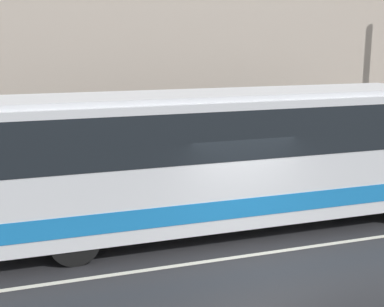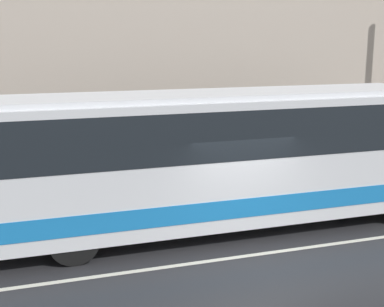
# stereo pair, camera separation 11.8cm
# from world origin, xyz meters

# --- Properties ---
(ground_plane) EXTENTS (60.00, 60.00, 0.00)m
(ground_plane) POSITION_xyz_m (0.00, 0.00, 0.00)
(ground_plane) COLOR #262628
(sidewalk) EXTENTS (60.00, 2.87, 0.12)m
(sidewalk) POSITION_xyz_m (0.00, 5.44, 0.06)
(sidewalk) COLOR #A09E99
(sidewalk) RESTS_ON ground_plane
(building_facade) EXTENTS (60.00, 0.35, 9.70)m
(building_facade) POSITION_xyz_m (0.00, 7.02, 4.68)
(building_facade) COLOR #B7A899
(building_facade) RESTS_ON ground_plane
(lane_stripe) EXTENTS (54.00, 0.14, 0.01)m
(lane_stripe) POSITION_xyz_m (0.00, 0.00, 0.00)
(lane_stripe) COLOR beige
(lane_stripe) RESTS_ON ground_plane
(transit_bus) EXTENTS (12.41, 2.48, 3.45)m
(transit_bus) POSITION_xyz_m (-0.02, 1.85, 1.94)
(transit_bus) COLOR silver
(transit_bus) RESTS_ON ground_plane
(pedestrian_waiting) EXTENTS (0.36, 0.36, 1.62)m
(pedestrian_waiting) POSITION_xyz_m (-2.21, 5.67, 0.87)
(pedestrian_waiting) COLOR maroon
(pedestrian_waiting) RESTS_ON sidewalk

